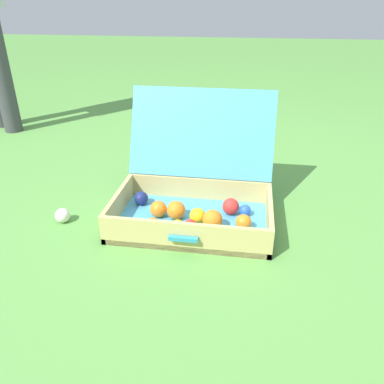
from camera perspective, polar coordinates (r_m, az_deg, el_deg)
name	(u,v)px	position (r m, az deg, el deg)	size (l,w,h in m)	color
ground_plane	(174,215)	(1.69, -2.76, -3.51)	(16.00, 16.00, 0.00)	#569342
open_suitcase	(195,193)	(1.63, 0.45, -0.14)	(0.66, 0.60, 0.50)	#4799C6
stray_ball_on_grass	(62,215)	(1.72, -18.90, -3.35)	(0.06, 0.06, 0.06)	white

